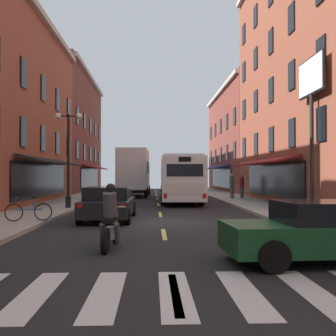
{
  "coord_description": "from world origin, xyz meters",
  "views": [
    {
      "loc": [
        -0.36,
        -16.6,
        1.87
      ],
      "look_at": [
        0.58,
        8.56,
        2.3
      ],
      "focal_mm": 44.27,
      "sensor_mm": 36.0,
      "label": 1
    }
  ],
  "objects": [
    {
      "name": "transit_bus",
      "position": [
        1.54,
        12.43,
        1.64
      ],
      "size": [
        2.79,
        11.9,
        3.11
      ],
      "color": "white",
      "rests_on": "ground"
    },
    {
      "name": "box_truck",
      "position": [
        -1.95,
        19.19,
        2.08
      ],
      "size": [
        2.68,
        7.75,
        4.02
      ],
      "color": "#B21E19",
      "rests_on": "ground"
    },
    {
      "name": "bicycle_near",
      "position": [
        -5.02,
        -0.84,
        0.5
      ],
      "size": [
        1.68,
        0.56,
        0.91
      ],
      "color": "black",
      "rests_on": "sidewalk_left"
    },
    {
      "name": "sidewalk_right",
      "position": [
        5.9,
        0.0,
        0.07
      ],
      "size": [
        3.0,
        80.0,
        0.14
      ],
      "primitive_type": "cube",
      "color": "#A39E93",
      "rests_on": "ground"
    },
    {
      "name": "street_lamp_twin",
      "position": [
        -4.83,
        5.48,
        2.93
      ],
      "size": [
        1.42,
        0.32,
        5.02
      ],
      "color": "black",
      "rests_on": "sidewalk_left"
    },
    {
      "name": "motorcycle_rider",
      "position": [
        -1.43,
        -6.01,
        0.71
      ],
      "size": [
        0.63,
        2.07,
        1.66
      ],
      "color": "black",
      "rests_on": "ground"
    },
    {
      "name": "crosswalk_near",
      "position": [
        0.0,
        -10.0,
        0.0
      ],
      "size": [
        7.1,
        2.8,
        0.01
      ],
      "color": "silver",
      "rests_on": "ground"
    },
    {
      "name": "sidewalk_left",
      "position": [
        -5.9,
        0.0,
        0.07
      ],
      "size": [
        3.0,
        80.0,
        0.14
      ],
      "primitive_type": "cube",
      "color": "#A39E93",
      "rests_on": "ground"
    },
    {
      "name": "sedan_mid",
      "position": [
        3.42,
        -7.85,
        0.67
      ],
      "size": [
        4.48,
        2.12,
        1.31
      ],
      "color": "#144723",
      "rests_on": "ground"
    },
    {
      "name": "lane_centre_dashes",
      "position": [
        0.0,
        -0.25,
        0.0
      ],
      "size": [
        0.14,
        73.9,
        0.01
      ],
      "color": "#DBCC4C",
      "rests_on": "ground"
    },
    {
      "name": "pedestrian_far",
      "position": [
        5.55,
        14.04,
        1.08
      ],
      "size": [
        0.36,
        0.36,
        1.82
      ],
      "rotation": [
        0.0,
        0.0,
        4.98
      ],
      "color": "#4C4C51",
      "rests_on": "sidewalk_right"
    },
    {
      "name": "ground_plane",
      "position": [
        0.0,
        0.0,
        -0.05
      ],
      "size": [
        34.8,
        80.0,
        0.1
      ],
      "primitive_type": "cube",
      "color": "black"
    },
    {
      "name": "billboard_sign",
      "position": [
        7.05,
        2.38,
        5.69
      ],
      "size": [
        0.4,
        2.95,
        7.24
      ],
      "color": "black",
      "rests_on": "sidewalk_right"
    },
    {
      "name": "sedan_near",
      "position": [
        -2.18,
        0.67,
        0.7
      ],
      "size": [
        2.08,
        4.7,
        1.38
      ],
      "color": "black",
      "rests_on": "ground"
    },
    {
      "name": "pedestrian_mid",
      "position": [
        6.46,
        14.82,
        1.04
      ],
      "size": [
        0.36,
        0.36,
        1.75
      ],
      "rotation": [
        0.0,
        0.0,
        5.88
      ],
      "color": "#4C4C51",
      "rests_on": "sidewalk_right"
    }
  ]
}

